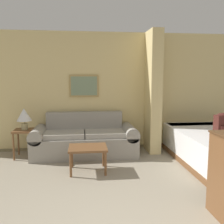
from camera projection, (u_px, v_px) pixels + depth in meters
wall_back at (107, 92)px, 5.63m from camera, size 7.20×0.16×2.60m
wall_partition_pillar at (153, 92)px, 5.38m from camera, size 0.24×0.60×2.60m
couch at (85, 140)px, 5.23m from camera, size 2.17×0.84×0.87m
coffee_table at (88, 150)px, 4.27m from camera, size 0.65×0.52×0.44m
side_table at (25, 135)px, 5.04m from camera, size 0.43×0.43×0.57m
table_lamp at (24, 116)px, 4.99m from camera, size 0.30×0.30×0.43m
bed at (222, 146)px, 4.84m from camera, size 1.72×2.18×0.58m
backpack at (224, 124)px, 4.47m from camera, size 0.31×0.22×0.40m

